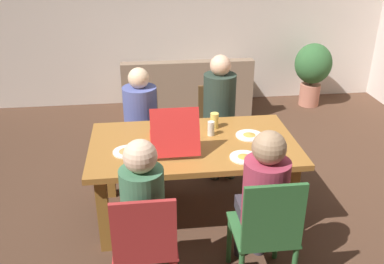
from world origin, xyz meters
The scene contains 19 objects.
ground_plane centered at (0.00, 0.00, 0.00)m, with size 20.00×20.00×0.00m, color #4C3224.
back_wall centered at (0.00, 2.98, 1.43)m, with size 6.53×0.12×2.87m, color beige.
dining_table centered at (0.00, 0.00, 0.64)m, with size 1.77×1.02×0.74m.
chair_0 centered at (-0.44, -1.00, 0.51)m, with size 0.43×0.41×0.92m.
person_0 centered at (-0.44, -0.85, 0.72)m, with size 0.29×0.48×1.23m.
chair_1 centered at (-0.44, 0.92, 0.48)m, with size 0.39×0.38×0.85m.
person_1 centered at (-0.44, 0.79, 0.69)m, with size 0.35×0.55×1.16m.
chair_2 centered at (0.39, 0.96, 0.47)m, with size 0.42×0.39×0.87m.
person_2 centered at (0.39, 0.84, 0.73)m, with size 0.34×0.52×1.25m.
chair_3 centered at (0.39, -0.97, 0.52)m, with size 0.43×0.45×0.95m.
person_3 centered at (0.39, -0.82, 0.72)m, with size 0.31×0.49×1.23m.
pizza_box_0 centered at (-0.17, 0.00, 0.79)m, with size 0.39×0.55×0.39m.
plate_0 centered at (0.51, 0.06, 0.75)m, with size 0.24×0.24×0.03m.
plate_1 centered at (0.37, -0.32, 0.75)m, with size 0.23×0.23×0.03m.
plate_2 centered at (-0.56, -0.12, 0.75)m, with size 0.23×0.23×0.03m.
drinking_glass_0 centered at (0.23, 0.28, 0.81)m, with size 0.08×0.08×0.14m, color #E6C75A.
drinking_glass_1 centered at (0.17, 0.12, 0.80)m, with size 0.06×0.06×0.13m, color silver.
couch centered at (0.19, 2.37, 0.30)m, with size 1.74×0.78×0.85m.
potted_plant centered at (2.07, 2.51, 0.57)m, with size 0.53×0.53×0.93m.
Camera 1 is at (-0.40, -3.24, 2.38)m, focal length 39.80 mm.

